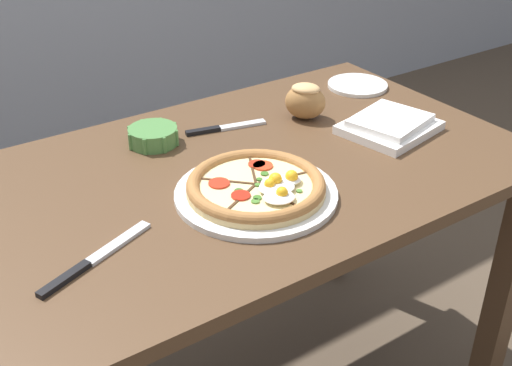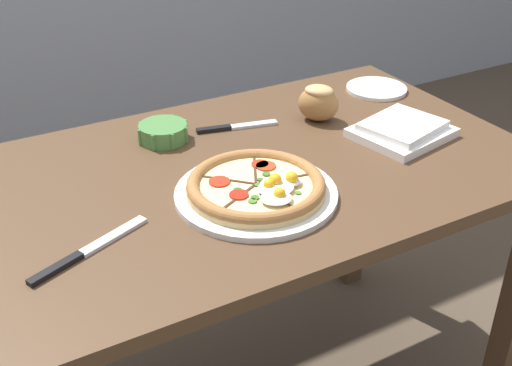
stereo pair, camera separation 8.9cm
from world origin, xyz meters
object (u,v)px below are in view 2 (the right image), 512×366
object	(u,v)px
dining_table	(234,215)
pizza	(257,188)
bread_piece_near	(318,102)
knife_main	(89,250)
knife_spare	(236,127)
side_saucer	(376,89)
napkin_folded	(402,130)
ramekin_bowl	(163,132)

from	to	relation	value
dining_table	pizza	xyz separation A→B (m)	(-0.01, -0.12, 0.13)
bread_piece_near	knife_main	size ratio (longest dim) A/B	0.53
dining_table	bread_piece_near	distance (m)	0.35
pizza	knife_main	size ratio (longest dim) A/B	1.37
dining_table	knife_spare	xyz separation A→B (m)	(0.10, 0.18, 0.12)
dining_table	side_saucer	world-z (taller)	side_saucer
napkin_folded	knife_main	size ratio (longest dim) A/B	1.01
ramekin_bowl	knife_spare	size ratio (longest dim) A/B	0.61
bread_piece_near	knife_main	distance (m)	0.69
side_saucer	bread_piece_near	bearing A→B (deg)	-161.82
dining_table	bread_piece_near	world-z (taller)	bread_piece_near
dining_table	knife_main	bearing A→B (deg)	-158.72
pizza	side_saucer	size ratio (longest dim) A/B	1.97
pizza	napkin_folded	xyz separation A→B (m)	(0.42, 0.07, -0.00)
dining_table	pizza	bearing A→B (deg)	-94.10
dining_table	knife_main	xyz separation A→B (m)	(-0.34, -0.13, 0.12)
pizza	napkin_folded	world-z (taller)	pizza
dining_table	side_saucer	bearing A→B (deg)	20.64
dining_table	ramekin_bowl	xyz separation A→B (m)	(-0.07, 0.20, 0.13)
pizza	napkin_folded	distance (m)	0.42
dining_table	pizza	world-z (taller)	pizza
napkin_folded	knife_main	xyz separation A→B (m)	(-0.75, -0.09, -0.01)
bread_piece_near	side_saucer	bearing A→B (deg)	18.18
knife_spare	ramekin_bowl	bearing A→B (deg)	-175.54
bread_piece_near	dining_table	bearing A→B (deg)	-157.39
ramekin_bowl	bread_piece_near	distance (m)	0.37
pizza	bread_piece_near	bearing A→B (deg)	38.31
knife_main	dining_table	bearing A→B (deg)	-0.91
knife_spare	dining_table	bearing A→B (deg)	-106.76
ramekin_bowl	napkin_folded	size ratio (longest dim) A/B	0.50
ramekin_bowl	pizza	bearing A→B (deg)	-78.61
dining_table	knife_spare	distance (m)	0.23
pizza	dining_table	bearing A→B (deg)	85.90
ramekin_bowl	knife_main	bearing A→B (deg)	-129.00
ramekin_bowl	side_saucer	size ratio (longest dim) A/B	0.74
dining_table	pizza	distance (m)	0.18
pizza	knife_spare	xyz separation A→B (m)	(0.11, 0.29, -0.02)
dining_table	knife_spare	size ratio (longest dim) A/B	6.65
dining_table	knife_spare	world-z (taller)	knife_spare
knife_spare	knife_main	bearing A→B (deg)	-132.29
napkin_folded	knife_spare	world-z (taller)	napkin_folded
pizza	ramekin_bowl	bearing A→B (deg)	101.39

